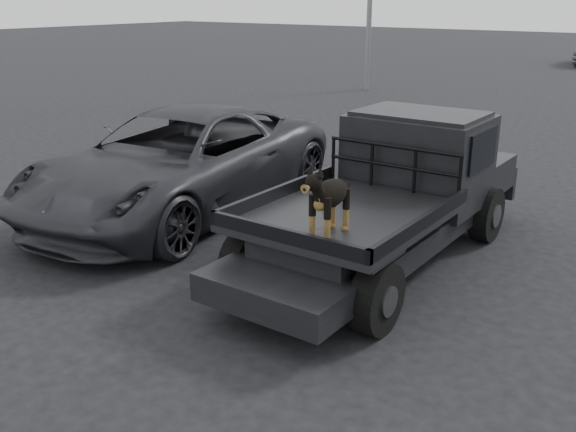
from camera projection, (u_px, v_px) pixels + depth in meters
The scene contains 6 objects.
ground at pixel (294, 304), 7.14m from camera, with size 120.00×120.00×0.00m, color black.
flatbed_ute at pixel (383, 227), 8.15m from camera, with size 2.00×5.40×0.92m, color black, non-canonical shape.
ute_cab at pixel (419, 144), 8.59m from camera, with size 1.72×1.30×0.88m, color black, non-canonical shape.
headache_rack at pixel (393, 168), 8.07m from camera, with size 1.80×0.08×0.55m, color black, non-canonical shape.
dog at pixel (330, 199), 6.50m from camera, with size 0.32×0.60×0.74m, color black, non-canonical shape.
parked_suv at pixel (180, 162), 9.96m from camera, with size 2.63×5.70×1.59m, color #2E2E33.
Camera 1 is at (3.68, -5.27, 3.25)m, focal length 40.00 mm.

